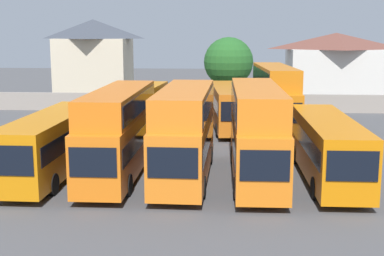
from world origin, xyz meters
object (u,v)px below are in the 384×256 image
Objects in this scene: bus_7 at (185,105)px; tree_left_of_lot at (229,62)px; house_terrace_centre at (335,66)px; bus_6 at (141,105)px; house_terrace_left at (94,59)px; bus_1 at (53,141)px; bus_4 at (256,128)px; bus_3 at (185,128)px; bus_5 at (327,145)px; bus_2 at (119,128)px; bus_9 at (275,95)px; bus_8 at (229,105)px.

bus_7 is 1.42× the size of tree_left_of_lot.
bus_7 is at bearing -128.76° from house_terrace_centre.
house_terrace_centre is (20.01, 20.34, 2.04)m from bus_6.
bus_7 is 22.68m from house_terrace_left.
bus_4 is at bearing 90.61° from bus_1.
bus_5 is at bearing 93.19° from bus_3.
house_terrace_left reaches higher than bus_6.
bus_1 is 15.48m from bus_6.
bus_2 is 3.72m from bus_3.
bus_9 is (-1.51, 14.73, 1.01)m from bus_5.
tree_left_of_lot is at bearing 167.27° from bus_2.
bus_8 is at bearing -121.80° from house_terrace_centre.
bus_6 is (2.55, 15.27, -0.00)m from bus_1.
bus_9 is at bearing 158.86° from bus_3.
bus_9 is at bearing 170.53° from bus_4.
bus_6 is 1.20× the size of house_terrace_left.
house_terrace_left is at bearing -148.11° from bus_5.
bus_2 is 1.01× the size of bus_8.
house_terrace_left reaches higher than bus_4.
house_terrace_left is (-9.71, 33.93, 2.06)m from bus_2.
bus_4 is at bearing 92.21° from bus_3.
bus_4 is 1.09× the size of bus_7.
bus_2 is at bearing 8.82° from bus_6.
house_terrace_centre reaches higher than tree_left_of_lot.
tree_left_of_lot is (-3.72, 12.54, 1.91)m from bus_9.
bus_2 is at bearing -74.03° from house_terrace_left.
bus_8 is at bearing -160.65° from bus_5.
bus_6 is 7.32m from bus_8.
bus_3 reaches higher than bus_7.
bus_3 is at bearing -89.63° from bus_4.
tree_left_of_lot is at bearing -23.03° from house_terrace_left.
tree_left_of_lot reaches higher than bus_7.
tree_left_of_lot is at bearing -147.01° from house_terrace_centre.
house_terrace_centre reaches higher than bus_8.
bus_4 is 16.16m from bus_7.
bus_9 is 1.24× the size of house_terrace_left.
bus_8 is (7.32, -0.12, 0.04)m from bus_6.
bus_9 is at bearing -113.28° from house_terrace_centre.
bus_4 reaches higher than bus_1.
bus_3 is (3.71, -0.35, 0.07)m from bus_2.
bus_5 is 1.02× the size of bus_6.
bus_3 reaches higher than bus_6.
tree_left_of_lot is at bearing -177.65° from bus_4.
house_terrace_left is at bearing -144.93° from bus_8.
house_terrace_left reaches higher than bus_5.
house_terrace_left is at bearing 156.97° from tree_left_of_lot.
bus_7 is at bearing -96.32° from bus_9.
bus_1 is 1.56× the size of tree_left_of_lot.
bus_1 is at bearing -24.35° from bus_7.
house_terrace_left reaches higher than bus_1.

